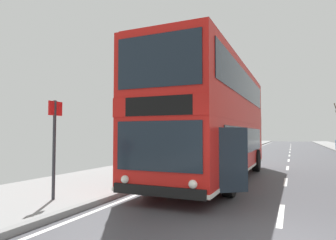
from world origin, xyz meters
TOP-DOWN VIEW (x-y plane):
  - double_decker_bus_main at (-2.58, 6.96)m, footprint 3.21×10.42m
  - bus_stop_sign_near at (-5.27, 1.31)m, footprint 0.08×0.44m

SIDE VIEW (x-z plane):
  - bus_stop_sign_near at x=-5.27m, z-range 0.44..2.92m
  - double_decker_bus_main at x=-2.58m, z-range 0.10..4.55m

